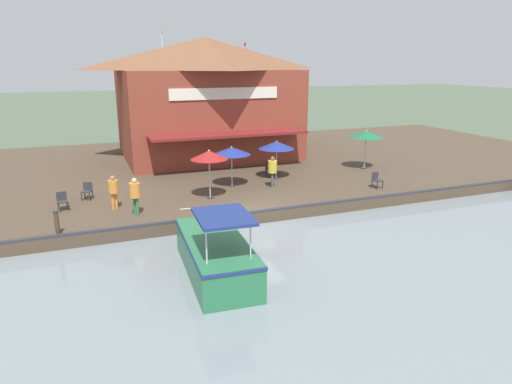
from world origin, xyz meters
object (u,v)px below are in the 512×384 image
(person_mid_patio, at_px, (113,188))
(tree_behind_restaurant, at_px, (214,86))
(waterfront_restaurant, at_px, (206,97))
(cafe_chair_far_corner_seat, at_px, (270,168))
(patio_umbrella_back_row, at_px, (276,145))
(patio_umbrella_mid_patio_right, at_px, (232,151))
(cafe_chair_mid_patio, at_px, (62,200))
(cafe_chair_beside_entrance, at_px, (87,190))
(person_near_entrance, at_px, (272,168))
(cafe_chair_back_row_seat, at_px, (377,179))
(patio_umbrella_far_corner, at_px, (209,155))
(patio_umbrella_near_quay_edge, at_px, (366,134))
(person_at_quay_edge, at_px, (135,192))
(mooring_post, at_px, (57,223))
(motorboat_mid_row, at_px, (212,248))

(person_mid_patio, bearing_deg, tree_behind_restaurant, 147.60)
(waterfront_restaurant, relative_size, cafe_chair_far_corner_seat, 14.35)
(patio_umbrella_back_row, relative_size, patio_umbrella_mid_patio_right, 1.01)
(cafe_chair_far_corner_seat, distance_m, cafe_chair_mid_patio, 11.71)
(cafe_chair_beside_entrance, relative_size, person_near_entrance, 0.49)
(cafe_chair_mid_patio, xyz_separation_m, cafe_chair_back_row_seat, (1.95, 15.81, 0.00))
(cafe_chair_mid_patio, relative_size, person_mid_patio, 0.53)
(person_mid_patio, bearing_deg, patio_umbrella_back_row, 105.61)
(patio_umbrella_far_corner, height_order, cafe_chair_mid_patio, patio_umbrella_far_corner)
(patio_umbrella_near_quay_edge, xyz_separation_m, cafe_chair_far_corner_seat, (-0.33, -6.45, -1.74))
(waterfront_restaurant, xyz_separation_m, person_at_quay_edge, (12.06, -6.59, -3.12))
(patio_umbrella_far_corner, xyz_separation_m, person_near_entrance, (-0.75, 3.71, -1.12))
(patio_umbrella_near_quay_edge, xyz_separation_m, tree_behind_restaurant, (-11.14, -6.70, 2.55))
(cafe_chair_mid_patio, bearing_deg, patio_umbrella_near_quay_edge, 97.18)
(patio_umbrella_far_corner, xyz_separation_m, mooring_post, (2.73, -6.99, -1.69))
(motorboat_mid_row, bearing_deg, tree_behind_restaurant, 163.53)
(patio_umbrella_near_quay_edge, distance_m, motorboat_mid_row, 16.08)
(patio_umbrella_far_corner, xyz_separation_m, cafe_chair_beside_entrance, (-2.02, -5.74, -1.72))
(waterfront_restaurant, relative_size, tree_behind_restaurant, 1.85)
(cafe_chair_far_corner_seat, xyz_separation_m, person_at_quay_edge, (4.54, -8.35, 0.60))
(cafe_chair_mid_patio, distance_m, person_at_quay_edge, 3.69)
(patio_umbrella_back_row, xyz_separation_m, patio_umbrella_near_quay_edge, (-0.33, 6.31, 0.24))
(patio_umbrella_back_row, xyz_separation_m, mooring_post, (5.24, -11.69, -1.47))
(patio_umbrella_far_corner, distance_m, cafe_chair_far_corner_seat, 5.82)
(waterfront_restaurant, distance_m, cafe_chair_far_corner_seat, 8.57)
(patio_umbrella_near_quay_edge, xyz_separation_m, person_near_entrance, (2.10, -7.31, -1.14))
(person_at_quay_edge, bearing_deg, patio_umbrella_near_quay_edge, 105.87)
(patio_umbrella_far_corner, bearing_deg, cafe_chair_mid_patio, -94.93)
(cafe_chair_mid_patio, height_order, mooring_post, mooring_post)
(patio_umbrella_back_row, relative_size, mooring_post, 2.24)
(waterfront_restaurant, bearing_deg, cafe_chair_beside_entrance, -44.56)
(person_mid_patio, xyz_separation_m, person_near_entrance, (-0.84, 8.32, 0.09))
(patio_umbrella_mid_patio_right, xyz_separation_m, person_at_quay_edge, (3.16, -5.54, -0.89))
(patio_umbrella_mid_patio_right, bearing_deg, person_near_entrance, 61.94)
(patio_umbrella_near_quay_edge, distance_m, cafe_chair_beside_entrance, 16.87)
(cafe_chair_beside_entrance, bearing_deg, person_near_entrance, 82.36)
(waterfront_restaurant, bearing_deg, patio_umbrella_back_row, 13.06)
(cafe_chair_beside_entrance, bearing_deg, cafe_chair_mid_patio, -37.94)
(waterfront_restaurant, bearing_deg, patio_umbrella_near_quay_edge, 46.29)
(cafe_chair_far_corner_seat, relative_size, mooring_post, 0.85)
(patio_umbrella_mid_patio_right, relative_size, motorboat_mid_row, 0.36)
(patio_umbrella_far_corner, relative_size, tree_behind_restaurant, 0.37)
(waterfront_restaurant, relative_size, person_near_entrance, 7.10)
(waterfront_restaurant, height_order, patio_umbrella_back_row, waterfront_restaurant)
(waterfront_restaurant, height_order, patio_umbrella_mid_patio_right, waterfront_restaurant)
(patio_umbrella_back_row, bearing_deg, cafe_chair_back_row_seat, 47.67)
(cafe_chair_far_corner_seat, bearing_deg, mooring_post, -62.94)
(waterfront_restaurant, bearing_deg, person_near_entrance, 5.21)
(patio_umbrella_back_row, xyz_separation_m, patio_umbrella_mid_patio_right, (0.72, -2.95, -0.01))
(motorboat_mid_row, bearing_deg, patio_umbrella_mid_patio_right, 157.33)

